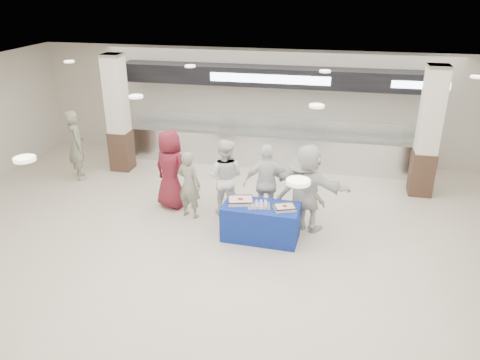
% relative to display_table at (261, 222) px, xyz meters
% --- Properties ---
extents(ground, '(14.00, 14.00, 0.00)m').
position_rel_display_table_xyz_m(ground, '(-0.47, -1.19, -0.38)').
color(ground, beige).
rests_on(ground, ground).
extents(serving_line, '(8.70, 0.85, 2.80)m').
position_rel_display_table_xyz_m(serving_line, '(-0.47, 4.20, 0.78)').
color(serving_line, silver).
rests_on(serving_line, ground).
extents(column_left, '(0.55, 0.55, 3.20)m').
position_rel_display_table_xyz_m(column_left, '(-4.47, 3.01, 1.15)').
color(column_left, '#382419').
rests_on(column_left, ground).
extents(column_right, '(0.55, 0.55, 3.20)m').
position_rel_display_table_xyz_m(column_right, '(3.53, 3.01, 1.15)').
color(column_right, '#382419').
rests_on(column_right, ground).
extents(display_table, '(1.59, 0.86, 0.75)m').
position_rel_display_table_xyz_m(display_table, '(0.00, 0.00, 0.00)').
color(display_table, navy).
rests_on(display_table, ground).
extents(sheet_cake_left, '(0.59, 0.51, 0.10)m').
position_rel_display_table_xyz_m(sheet_cake_left, '(-0.44, 0.05, 0.43)').
color(sheet_cake_left, silver).
rests_on(sheet_cake_left, display_table).
extents(sheet_cake_right, '(0.50, 0.45, 0.09)m').
position_rel_display_table_xyz_m(sheet_cake_right, '(0.49, -0.06, 0.42)').
color(sheet_cake_right, silver).
rests_on(sheet_cake_right, display_table).
extents(cupcake_tray, '(0.51, 0.42, 0.07)m').
position_rel_display_table_xyz_m(cupcake_tray, '(-0.04, -0.04, 0.41)').
color(cupcake_tray, '#BCBCC1').
rests_on(cupcake_tray, display_table).
extents(civilian_maroon, '(1.08, 0.90, 1.88)m').
position_rel_display_table_xyz_m(civilian_maroon, '(-2.29, 1.04, 0.56)').
color(civilian_maroon, maroon).
rests_on(civilian_maroon, ground).
extents(soldier_a, '(0.65, 0.51, 1.56)m').
position_rel_display_table_xyz_m(soldier_a, '(-1.73, 0.64, 0.41)').
color(soldier_a, slate).
rests_on(soldier_a, ground).
extents(chef_tall, '(0.91, 0.73, 1.77)m').
position_rel_display_table_xyz_m(chef_tall, '(-0.99, 0.96, 0.51)').
color(chef_tall, white).
rests_on(chef_tall, ground).
extents(chef_short, '(1.11, 0.66, 1.77)m').
position_rel_display_table_xyz_m(chef_short, '(-0.01, 0.84, 0.51)').
color(chef_short, white).
rests_on(chef_short, ground).
extents(soldier_b, '(1.06, 0.63, 1.62)m').
position_rel_display_table_xyz_m(soldier_b, '(0.74, 0.64, 0.44)').
color(soldier_b, slate).
rests_on(soldier_b, ground).
extents(civilian_white, '(1.85, 1.12, 1.91)m').
position_rel_display_table_xyz_m(civilian_white, '(0.87, 0.64, 0.58)').
color(civilian_white, silver).
rests_on(civilian_white, ground).
extents(soldier_bg, '(0.78, 0.81, 1.87)m').
position_rel_display_table_xyz_m(soldier_bg, '(-5.32, 2.16, 0.56)').
color(soldier_bg, slate).
rests_on(soldier_bg, ground).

